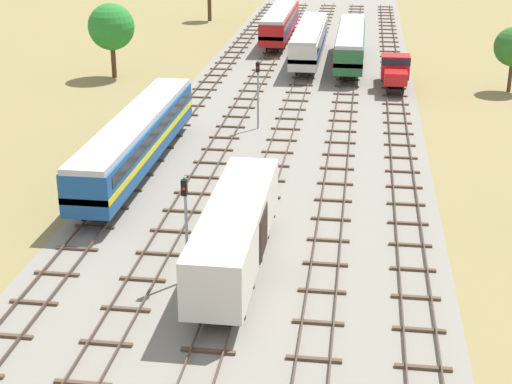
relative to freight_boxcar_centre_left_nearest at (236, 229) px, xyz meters
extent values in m
plane|color=olive|center=(-0.01, 31.95, -2.45)|extent=(480.00, 480.00, 0.00)
cube|color=gray|center=(-0.01, 31.95, -2.45)|extent=(22.26, 176.00, 0.01)
cube|color=#47382D|center=(-9.85, 32.95, -2.24)|extent=(0.07, 126.00, 0.15)
cube|color=#47382D|center=(-8.42, 32.95, -2.24)|extent=(0.07, 126.00, 0.15)
cube|color=brown|center=(-9.14, -7.55, -2.38)|extent=(2.40, 0.22, 0.14)
cube|color=brown|center=(-9.14, -4.55, -2.38)|extent=(2.40, 0.22, 0.14)
cube|color=brown|center=(-9.14, -1.55, -2.38)|extent=(2.40, 0.22, 0.14)
cube|color=brown|center=(-9.14, 1.45, -2.38)|extent=(2.40, 0.22, 0.14)
cube|color=brown|center=(-9.14, 4.45, -2.38)|extent=(2.40, 0.22, 0.14)
cube|color=brown|center=(-9.14, 7.45, -2.38)|extent=(2.40, 0.22, 0.14)
cube|color=brown|center=(-9.14, 10.45, -2.38)|extent=(2.40, 0.22, 0.14)
cube|color=brown|center=(-9.14, 13.45, -2.38)|extent=(2.40, 0.22, 0.14)
cube|color=brown|center=(-9.14, 16.45, -2.38)|extent=(2.40, 0.22, 0.14)
cube|color=brown|center=(-9.14, 19.45, -2.38)|extent=(2.40, 0.22, 0.14)
cube|color=brown|center=(-9.14, 22.45, -2.38)|extent=(2.40, 0.22, 0.14)
cube|color=brown|center=(-9.14, 25.45, -2.38)|extent=(2.40, 0.22, 0.14)
cube|color=brown|center=(-9.14, 28.45, -2.38)|extent=(2.40, 0.22, 0.14)
cube|color=brown|center=(-9.14, 31.45, -2.38)|extent=(2.40, 0.22, 0.14)
cube|color=brown|center=(-9.14, 34.45, -2.38)|extent=(2.40, 0.22, 0.14)
cube|color=brown|center=(-9.14, 37.45, -2.38)|extent=(2.40, 0.22, 0.14)
cube|color=brown|center=(-9.14, 40.45, -2.38)|extent=(2.40, 0.22, 0.14)
cube|color=brown|center=(-9.14, 43.45, -2.38)|extent=(2.40, 0.22, 0.14)
cube|color=brown|center=(-9.14, 46.45, -2.38)|extent=(2.40, 0.22, 0.14)
cube|color=brown|center=(-9.14, 49.45, -2.38)|extent=(2.40, 0.22, 0.14)
cube|color=brown|center=(-9.14, 52.45, -2.38)|extent=(2.40, 0.22, 0.14)
cube|color=brown|center=(-9.14, 55.45, -2.38)|extent=(2.40, 0.22, 0.14)
cube|color=brown|center=(-9.14, 58.45, -2.38)|extent=(2.40, 0.22, 0.14)
cube|color=brown|center=(-9.14, 61.45, -2.38)|extent=(2.40, 0.22, 0.14)
cube|color=brown|center=(-9.14, 64.45, -2.38)|extent=(2.40, 0.22, 0.14)
cube|color=brown|center=(-9.14, 67.45, -2.38)|extent=(2.40, 0.22, 0.14)
cube|color=brown|center=(-9.14, 70.45, -2.38)|extent=(2.40, 0.22, 0.14)
cube|color=brown|center=(-9.14, 73.45, -2.38)|extent=(2.40, 0.22, 0.14)
cube|color=brown|center=(-9.14, 76.45, -2.38)|extent=(2.40, 0.22, 0.14)
cube|color=brown|center=(-9.14, 79.45, -2.38)|extent=(2.40, 0.22, 0.14)
cube|color=brown|center=(-9.14, 82.45, -2.38)|extent=(2.40, 0.22, 0.14)
cube|color=brown|center=(-9.14, 85.45, -2.38)|extent=(2.40, 0.22, 0.14)
cube|color=brown|center=(-9.14, 88.45, -2.38)|extent=(2.40, 0.22, 0.14)
cube|color=brown|center=(-9.14, 91.45, -2.38)|extent=(2.40, 0.22, 0.14)
cube|color=brown|center=(-9.14, 94.45, -2.38)|extent=(2.40, 0.22, 0.14)
cube|color=#47382D|center=(-5.29, 32.95, -2.24)|extent=(0.07, 126.00, 0.15)
cube|color=#47382D|center=(-3.85, 32.95, -2.24)|extent=(0.07, 126.00, 0.15)
cube|color=brown|center=(-4.57, -10.55, -2.38)|extent=(2.40, 0.22, 0.14)
cube|color=brown|center=(-4.57, -7.55, -2.38)|extent=(2.40, 0.22, 0.14)
cube|color=brown|center=(-4.57, -4.55, -2.38)|extent=(2.40, 0.22, 0.14)
cube|color=brown|center=(-4.57, -1.55, -2.38)|extent=(2.40, 0.22, 0.14)
cube|color=brown|center=(-4.57, 1.45, -2.38)|extent=(2.40, 0.22, 0.14)
cube|color=brown|center=(-4.57, 4.45, -2.38)|extent=(2.40, 0.22, 0.14)
cube|color=brown|center=(-4.57, 7.45, -2.38)|extent=(2.40, 0.22, 0.14)
cube|color=brown|center=(-4.57, 10.45, -2.38)|extent=(2.40, 0.22, 0.14)
cube|color=brown|center=(-4.57, 13.45, -2.38)|extent=(2.40, 0.22, 0.14)
cube|color=brown|center=(-4.57, 16.45, -2.38)|extent=(2.40, 0.22, 0.14)
cube|color=brown|center=(-4.57, 19.45, -2.38)|extent=(2.40, 0.22, 0.14)
cube|color=brown|center=(-4.57, 22.45, -2.38)|extent=(2.40, 0.22, 0.14)
cube|color=brown|center=(-4.57, 25.45, -2.38)|extent=(2.40, 0.22, 0.14)
cube|color=brown|center=(-4.57, 28.45, -2.38)|extent=(2.40, 0.22, 0.14)
cube|color=brown|center=(-4.57, 31.45, -2.38)|extent=(2.40, 0.22, 0.14)
cube|color=brown|center=(-4.57, 34.45, -2.38)|extent=(2.40, 0.22, 0.14)
cube|color=brown|center=(-4.57, 37.45, -2.38)|extent=(2.40, 0.22, 0.14)
cube|color=brown|center=(-4.57, 40.45, -2.38)|extent=(2.40, 0.22, 0.14)
cube|color=brown|center=(-4.57, 43.45, -2.38)|extent=(2.40, 0.22, 0.14)
cube|color=brown|center=(-4.57, 46.45, -2.38)|extent=(2.40, 0.22, 0.14)
cube|color=brown|center=(-4.57, 49.45, -2.38)|extent=(2.40, 0.22, 0.14)
cube|color=brown|center=(-4.57, 52.45, -2.38)|extent=(2.40, 0.22, 0.14)
cube|color=brown|center=(-4.57, 55.45, -2.38)|extent=(2.40, 0.22, 0.14)
cube|color=brown|center=(-4.57, 58.45, -2.38)|extent=(2.40, 0.22, 0.14)
cube|color=brown|center=(-4.57, 61.45, -2.38)|extent=(2.40, 0.22, 0.14)
cube|color=brown|center=(-4.57, 64.45, -2.38)|extent=(2.40, 0.22, 0.14)
cube|color=brown|center=(-4.57, 67.45, -2.38)|extent=(2.40, 0.22, 0.14)
cube|color=brown|center=(-4.57, 70.45, -2.38)|extent=(2.40, 0.22, 0.14)
cube|color=brown|center=(-4.57, 73.45, -2.38)|extent=(2.40, 0.22, 0.14)
cube|color=brown|center=(-4.57, 76.45, -2.38)|extent=(2.40, 0.22, 0.14)
cube|color=brown|center=(-4.57, 79.45, -2.38)|extent=(2.40, 0.22, 0.14)
cube|color=brown|center=(-4.57, 82.45, -2.38)|extent=(2.40, 0.22, 0.14)
cube|color=brown|center=(-4.57, 85.45, -2.38)|extent=(2.40, 0.22, 0.14)
cube|color=brown|center=(-4.57, 88.45, -2.38)|extent=(2.40, 0.22, 0.14)
cube|color=brown|center=(-4.57, 91.45, -2.38)|extent=(2.40, 0.22, 0.14)
cube|color=brown|center=(-4.57, 94.45, -2.38)|extent=(2.40, 0.22, 0.14)
cube|color=#47382D|center=(-0.72, 32.95, -2.24)|extent=(0.07, 126.00, 0.15)
cube|color=#47382D|center=(0.71, 32.95, -2.24)|extent=(0.07, 126.00, 0.15)
cube|color=brown|center=(-0.01, -7.55, -2.38)|extent=(2.40, 0.22, 0.14)
cube|color=brown|center=(-0.01, -4.55, -2.38)|extent=(2.40, 0.22, 0.14)
cube|color=brown|center=(-0.01, -1.55, -2.38)|extent=(2.40, 0.22, 0.14)
cube|color=brown|center=(-0.01, 1.45, -2.38)|extent=(2.40, 0.22, 0.14)
cube|color=brown|center=(-0.01, 4.45, -2.38)|extent=(2.40, 0.22, 0.14)
cube|color=brown|center=(-0.01, 7.45, -2.38)|extent=(2.40, 0.22, 0.14)
cube|color=brown|center=(-0.01, 10.45, -2.38)|extent=(2.40, 0.22, 0.14)
cube|color=brown|center=(-0.01, 13.45, -2.38)|extent=(2.40, 0.22, 0.14)
cube|color=brown|center=(-0.01, 16.45, -2.38)|extent=(2.40, 0.22, 0.14)
cube|color=brown|center=(-0.01, 19.45, -2.38)|extent=(2.40, 0.22, 0.14)
cube|color=brown|center=(-0.01, 22.45, -2.38)|extent=(2.40, 0.22, 0.14)
cube|color=brown|center=(-0.01, 25.45, -2.38)|extent=(2.40, 0.22, 0.14)
cube|color=brown|center=(-0.01, 28.45, -2.38)|extent=(2.40, 0.22, 0.14)
cube|color=brown|center=(-0.01, 31.45, -2.38)|extent=(2.40, 0.22, 0.14)
cube|color=brown|center=(-0.01, 34.45, -2.38)|extent=(2.40, 0.22, 0.14)
cube|color=brown|center=(-0.01, 37.45, -2.38)|extent=(2.40, 0.22, 0.14)
cube|color=brown|center=(-0.01, 40.45, -2.38)|extent=(2.40, 0.22, 0.14)
cube|color=brown|center=(-0.01, 43.45, -2.38)|extent=(2.40, 0.22, 0.14)
cube|color=brown|center=(-0.01, 46.45, -2.38)|extent=(2.40, 0.22, 0.14)
cube|color=brown|center=(-0.01, 49.45, -2.38)|extent=(2.40, 0.22, 0.14)
cube|color=brown|center=(-0.01, 52.45, -2.38)|extent=(2.40, 0.22, 0.14)
cube|color=brown|center=(-0.01, 55.45, -2.38)|extent=(2.40, 0.22, 0.14)
cube|color=brown|center=(-0.01, 58.45, -2.38)|extent=(2.40, 0.22, 0.14)
cube|color=brown|center=(-0.01, 61.45, -2.38)|extent=(2.40, 0.22, 0.14)
cube|color=brown|center=(-0.01, 64.45, -2.38)|extent=(2.40, 0.22, 0.14)
cube|color=brown|center=(-0.01, 67.45, -2.38)|extent=(2.40, 0.22, 0.14)
cube|color=brown|center=(-0.01, 70.45, -2.38)|extent=(2.40, 0.22, 0.14)
cube|color=brown|center=(-0.01, 73.45, -2.38)|extent=(2.40, 0.22, 0.14)
cube|color=brown|center=(-0.01, 76.45, -2.38)|extent=(2.40, 0.22, 0.14)
cube|color=brown|center=(-0.01, 79.45, -2.38)|extent=(2.40, 0.22, 0.14)
cube|color=brown|center=(-0.01, 82.45, -2.38)|extent=(2.40, 0.22, 0.14)
cube|color=brown|center=(-0.01, 85.45, -2.38)|extent=(2.40, 0.22, 0.14)
cube|color=brown|center=(-0.01, 88.45, -2.38)|extent=(2.40, 0.22, 0.14)
cube|color=brown|center=(-0.01, 91.45, -2.38)|extent=(2.40, 0.22, 0.14)
cube|color=brown|center=(-0.01, 94.45, -2.38)|extent=(2.40, 0.22, 0.14)
cube|color=#47382D|center=(3.84, 32.95, -2.24)|extent=(0.07, 126.00, 0.15)
cube|color=#47382D|center=(5.28, 32.95, -2.24)|extent=(0.07, 126.00, 0.15)
cube|color=brown|center=(4.56, -7.55, -2.38)|extent=(2.40, 0.22, 0.14)
cube|color=brown|center=(4.56, -4.55, -2.38)|extent=(2.40, 0.22, 0.14)
cube|color=brown|center=(4.56, -1.55, -2.38)|extent=(2.40, 0.22, 0.14)
cube|color=brown|center=(4.56, 1.45, -2.38)|extent=(2.40, 0.22, 0.14)
cube|color=brown|center=(4.56, 4.45, -2.38)|extent=(2.40, 0.22, 0.14)
cube|color=brown|center=(4.56, 7.45, -2.38)|extent=(2.40, 0.22, 0.14)
cube|color=brown|center=(4.56, 10.45, -2.38)|extent=(2.40, 0.22, 0.14)
cube|color=brown|center=(4.56, 13.45, -2.38)|extent=(2.40, 0.22, 0.14)
cube|color=brown|center=(4.56, 16.45, -2.38)|extent=(2.40, 0.22, 0.14)
cube|color=brown|center=(4.56, 19.45, -2.38)|extent=(2.40, 0.22, 0.14)
cube|color=brown|center=(4.56, 22.45, -2.38)|extent=(2.40, 0.22, 0.14)
cube|color=brown|center=(4.56, 25.45, -2.38)|extent=(2.40, 0.22, 0.14)
cube|color=brown|center=(4.56, 28.45, -2.38)|extent=(2.40, 0.22, 0.14)
cube|color=brown|center=(4.56, 31.45, -2.38)|extent=(2.40, 0.22, 0.14)
cube|color=brown|center=(4.56, 34.45, -2.38)|extent=(2.40, 0.22, 0.14)
cube|color=brown|center=(4.56, 37.45, -2.38)|extent=(2.40, 0.22, 0.14)
cube|color=brown|center=(4.56, 40.45, -2.38)|extent=(2.40, 0.22, 0.14)
cube|color=brown|center=(4.56, 43.45, -2.38)|extent=(2.40, 0.22, 0.14)
cube|color=brown|center=(4.56, 46.45, -2.38)|extent=(2.40, 0.22, 0.14)
cube|color=brown|center=(4.56, 49.45, -2.38)|extent=(2.40, 0.22, 0.14)
cube|color=brown|center=(4.56, 52.45, -2.38)|extent=(2.40, 0.22, 0.14)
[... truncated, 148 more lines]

